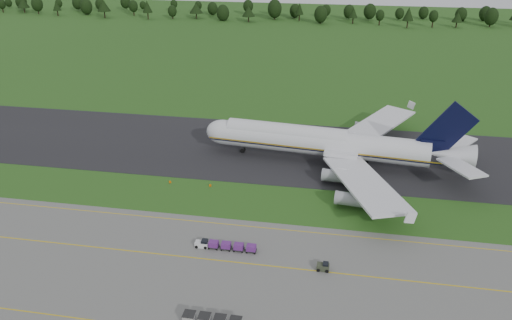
% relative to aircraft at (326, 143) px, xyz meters
% --- Properties ---
extents(ground, '(600.00, 600.00, 0.00)m').
position_rel_aircraft_xyz_m(ground, '(-18.51, -22.91, -5.44)').
color(ground, '#244F17').
rests_on(ground, ground).
extents(apron, '(300.00, 52.00, 0.06)m').
position_rel_aircraft_xyz_m(apron, '(-18.51, -56.91, -5.41)').
color(apron, '#61625D').
rests_on(apron, ground).
extents(taxiway, '(300.00, 40.00, 0.08)m').
position_rel_aircraft_xyz_m(taxiway, '(-18.51, 5.09, -5.40)').
color(taxiway, black).
rests_on(taxiway, ground).
extents(apron_markings, '(300.00, 30.20, 0.01)m').
position_rel_aircraft_xyz_m(apron_markings, '(-18.51, -49.89, -5.37)').
color(apron_markings, gold).
rests_on(apron_markings, apron).
extents(tree_line, '(524.18, 23.68, 11.94)m').
position_rel_aircraft_xyz_m(tree_line, '(-12.71, 197.71, 0.72)').
color(tree_line, black).
rests_on(tree_line, ground).
extents(aircraft, '(67.99, 65.78, 19.04)m').
position_rel_aircraft_xyz_m(aircraft, '(0.00, 0.00, 0.00)').
color(aircraft, silver).
rests_on(aircraft, ground).
extents(baggage_train, '(11.71, 1.50, 1.44)m').
position_rel_aircraft_xyz_m(baggage_train, '(-16.77, -41.30, -4.62)').
color(baggage_train, silver).
rests_on(baggage_train, apron).
extents(utility_cart, '(2.21, 1.53, 1.20)m').
position_rel_aircraft_xyz_m(utility_cart, '(1.69, -44.42, -4.79)').
color(utility_cart, '#313726').
rests_on(utility_cart, apron).
extents(edge_markers, '(10.22, 0.30, 0.60)m').
position_rel_aircraft_xyz_m(edge_markers, '(-30.55, -17.83, -5.16)').
color(edge_markers, '#E06007').
rests_on(edge_markers, ground).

